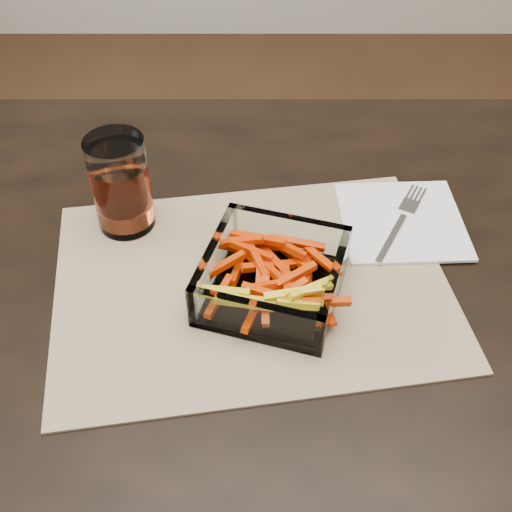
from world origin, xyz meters
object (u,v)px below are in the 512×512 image
object	(u,v)px
dining_table	(367,360)
glass_bowl	(273,278)
tumbler	(121,187)
fork	(402,220)

from	to	relation	value
dining_table	glass_bowl	size ratio (longest dim) A/B	8.75
glass_bowl	tumbler	distance (m)	0.22
fork	dining_table	bearing A→B (deg)	-81.15
dining_table	tumbler	distance (m)	0.36
dining_table	tumbler	size ratio (longest dim) A/B	12.89
dining_table	fork	size ratio (longest dim) A/B	10.75
dining_table	fork	bearing A→B (deg)	71.10
dining_table	fork	world-z (taller)	fork
dining_table	fork	distance (m)	0.18
glass_bowl	tumbler	world-z (taller)	tumbler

